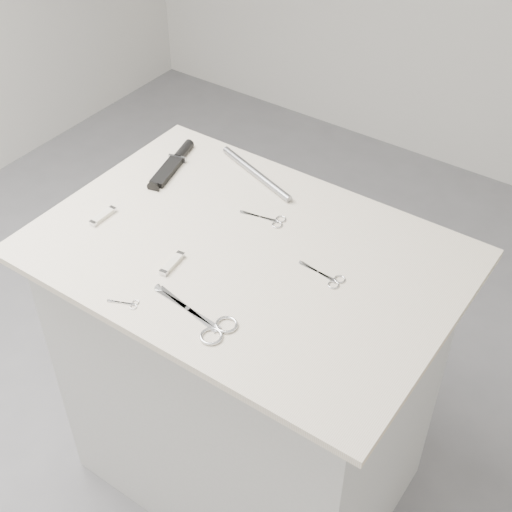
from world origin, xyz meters
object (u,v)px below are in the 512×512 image
Objects in this scene: embroidery_scissors_b at (328,278)px; tiny_scissors at (127,304)px; pocket_knife_b at (172,264)px; embroidery_scissors_a at (270,220)px; plinth at (247,378)px; sheathed_knife at (174,162)px; metal_rail at (256,173)px; large_shears at (207,323)px; pocket_knife_a at (103,216)px.

tiny_scissors is (-0.32, -0.32, -0.00)m from embroidery_scissors_b.
pocket_knife_b is (-0.32, -0.17, 0.00)m from embroidery_scissors_b.
tiny_scissors is (-0.09, -0.42, -0.00)m from embroidery_scissors_a.
sheathed_knife is (-0.37, 0.18, 0.48)m from plinth.
metal_rail is at bearing -0.09° from pocket_knife_b.
embroidery_scissors_b is 0.43m from metal_rail.
tiny_scissors is 0.24× the size of metal_rail.
embroidery_scissors_a is at bearing 54.87° from tiny_scissors.
embroidery_scissors_a is 0.19m from metal_rail.
plinth is at bearing 46.80° from tiny_scissors.
metal_rail is at bearing 121.97° from large_shears.
pocket_knife_a is 0.26m from pocket_knife_b.
metal_rail is (0.22, 0.08, 0.00)m from sheathed_knife.
embroidery_scissors_b is at bearing 70.60° from large_shears.
large_shears is at bearing -65.85° from metal_rail.
pocket_knife_a reaches higher than tiny_scissors.
large_shears is 1.84× the size of embroidery_scissors_a.
large_shears reaches higher than tiny_scissors.
large_shears reaches higher than embroidery_scissors_a.
plinth is at bearing -166.82° from embroidery_scissors_b.
metal_rail is at bearing -83.81° from sheathed_knife.
plinth is 4.13× the size of sheathed_knife.
sheathed_knife is 0.75× the size of metal_rail.
pocket_knife_a is (-0.35, -0.23, 0.00)m from embroidery_scissors_a.
large_shears is (0.07, -0.24, 0.47)m from plinth.
metal_rail reaches higher than pocket_knife_b.
metal_rail is at bearing 152.42° from embroidery_scissors_b.
embroidery_scissors_b is 1.40× the size of pocket_knife_b.
embroidery_scissors_a reaches higher than plinth.
sheathed_knife is at bearing 144.12° from large_shears.
pocket_knife_a is 0.97× the size of pocket_knife_b.
embroidery_scissors_a is 1.42× the size of pocket_knife_b.
embroidery_scissors_a is at bearing 161.39° from embroidery_scissors_b.
sheathed_knife is 0.23m from metal_rail.
tiny_scissors is at bearing -85.17° from metal_rail.
pocket_knife_b is at bearing -83.47° from metal_rail.
tiny_scissors is at bearing -127.07° from pocket_knife_a.
metal_rail reaches higher than pocket_knife_a.
plinth is 0.49m from embroidery_scissors_a.
large_shears is 0.61m from sheathed_knife.
pocket_knife_a is (-0.26, 0.19, 0.00)m from tiny_scissors.
pocket_knife_b is at bearing 158.85° from large_shears.
pocket_knife_a is at bearing 120.37° from tiny_scissors.
plinth is 0.61m from pocket_knife_a.
metal_rail is (-0.23, 0.50, 0.01)m from large_shears.
pocket_knife_a is at bearing 75.02° from pocket_knife_b.
pocket_knife_b is (-0.00, 0.15, 0.00)m from tiny_scissors.
plinth is at bearing -59.61° from metal_rail.
embroidery_scissors_a is at bearing -44.48° from metal_rail.
plinth is 0.63m from sheathed_knife.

